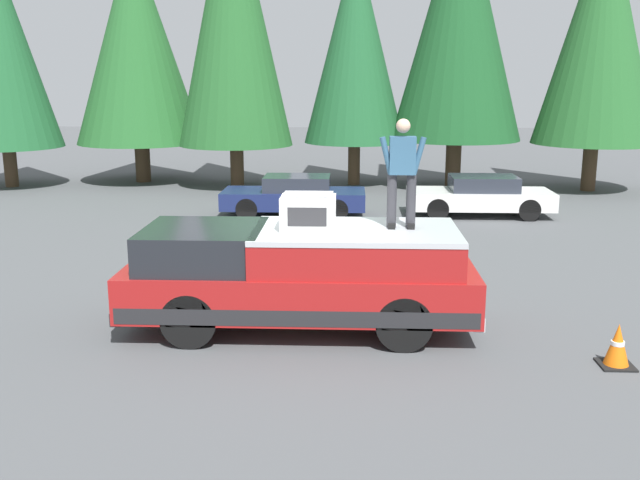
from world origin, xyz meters
The scene contains 12 objects.
ground_plane centered at (0.00, 0.00, 0.00)m, with size 90.00×90.00×0.00m, color #4C4F51.
pickup_truck centered at (-0.49, -0.07, 0.87)m, with size 2.01×5.54×1.65m.
compressor_unit centered at (-0.57, -0.20, 1.93)m, with size 0.65×0.84×0.56m.
person_on_truck_bed centered at (-0.36, -1.64, 2.55)m, with size 0.29×0.72×1.69m.
parked_car_white centered at (9.22, -4.59, 0.58)m, with size 1.64×4.10×1.16m.
parked_car_navy centered at (9.01, 0.76, 0.58)m, with size 1.64×4.10×1.16m.
traffic_cone centered at (-1.83, -4.60, 0.29)m, with size 0.47×0.47×0.62m.
conifer_far_left centered at (14.07, -9.22, 5.50)m, with size 4.16×4.16×9.39m.
conifer_left centered at (14.71, -4.56, 5.92)m, with size 4.60×4.60×10.14m.
conifer_center_left centered at (15.19, -0.97, 5.08)m, with size 3.66×3.66×8.62m.
conifer_center_right centered at (14.43, 3.27, 6.10)m, with size 4.06×4.06×10.71m.
conifer_right centered at (15.58, 7.07, 5.18)m, with size 4.69×4.69×8.92m.
Camera 1 is at (-11.44, -0.85, 3.99)m, focal length 40.36 mm.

